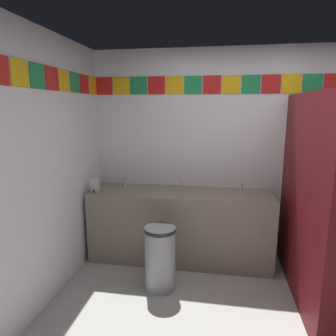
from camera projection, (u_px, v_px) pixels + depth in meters
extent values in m
cube|color=silver|center=(256.00, 155.00, 3.64)|extent=(3.99, 0.08, 2.51)
cube|color=red|center=(104.00, 86.00, 3.74)|extent=(0.21, 0.01, 0.21)
cube|color=yellow|center=(121.00, 86.00, 3.71)|extent=(0.21, 0.01, 0.21)
cube|color=#1E8C4C|center=(139.00, 86.00, 3.67)|extent=(0.21, 0.01, 0.21)
cube|color=red|center=(156.00, 85.00, 3.63)|extent=(0.21, 0.01, 0.21)
cube|color=yellow|center=(175.00, 85.00, 3.60)|extent=(0.21, 0.01, 0.21)
cube|color=#1E8C4C|center=(193.00, 85.00, 3.56)|extent=(0.21, 0.01, 0.21)
cube|color=red|center=(212.00, 85.00, 3.52)|extent=(0.21, 0.01, 0.21)
cube|color=yellow|center=(231.00, 85.00, 3.49)|extent=(0.21, 0.01, 0.21)
cube|color=#1E8C4C|center=(251.00, 84.00, 3.45)|extent=(0.21, 0.01, 0.21)
cube|color=red|center=(271.00, 84.00, 3.41)|extent=(0.21, 0.01, 0.21)
cube|color=yellow|center=(292.00, 84.00, 3.38)|extent=(0.21, 0.01, 0.21)
cube|color=#1E8C4C|center=(313.00, 84.00, 3.34)|extent=(0.21, 0.01, 0.21)
cube|color=red|center=(334.00, 83.00, 3.31)|extent=(0.21, 0.01, 0.21)
cube|color=silver|center=(15.00, 180.00, 2.38)|extent=(0.08, 3.21, 2.51)
cube|color=yellow|center=(20.00, 73.00, 2.32)|extent=(0.01, 0.21, 0.21)
cube|color=#1E8C4C|center=(37.00, 76.00, 2.55)|extent=(0.01, 0.21, 0.21)
cube|color=red|center=(52.00, 79.00, 2.77)|extent=(0.01, 0.21, 0.21)
cube|color=yellow|center=(64.00, 81.00, 2.99)|extent=(0.01, 0.21, 0.21)
cube|color=#1E8C4C|center=(75.00, 83.00, 3.21)|extent=(0.01, 0.21, 0.21)
cube|color=red|center=(84.00, 84.00, 3.43)|extent=(0.01, 0.21, 0.21)
cube|color=yellow|center=(93.00, 86.00, 3.65)|extent=(0.01, 0.21, 0.21)
cube|color=gray|center=(180.00, 226.00, 3.62)|extent=(2.13, 0.59, 0.85)
cube|color=gray|center=(183.00, 189.00, 3.82)|extent=(2.13, 0.03, 0.08)
cylinder|color=white|center=(122.00, 194.00, 3.64)|extent=(0.34, 0.34, 0.10)
cylinder|color=white|center=(180.00, 197.00, 3.52)|extent=(0.34, 0.34, 0.10)
cylinder|color=white|center=(242.00, 200.00, 3.41)|extent=(0.34, 0.34, 0.10)
cylinder|color=silver|center=(125.00, 185.00, 3.76)|extent=(0.04, 0.04, 0.05)
cylinder|color=silver|center=(124.00, 180.00, 3.70)|extent=(0.02, 0.06, 0.09)
cylinder|color=silver|center=(182.00, 187.00, 3.64)|extent=(0.04, 0.04, 0.05)
cylinder|color=silver|center=(181.00, 183.00, 3.58)|extent=(0.02, 0.06, 0.09)
cylinder|color=silver|center=(242.00, 190.00, 3.53)|extent=(0.04, 0.04, 0.05)
cylinder|color=silver|center=(242.00, 185.00, 3.46)|extent=(0.02, 0.06, 0.09)
cube|color=#B7BABF|center=(95.00, 185.00, 3.52)|extent=(0.09, 0.07, 0.16)
cylinder|color=black|center=(94.00, 191.00, 3.48)|extent=(0.02, 0.02, 0.03)
cube|color=maroon|center=(301.00, 198.00, 2.84)|extent=(0.04, 1.58, 1.96)
cylinder|color=silver|center=(334.00, 218.00, 2.07)|extent=(0.02, 0.02, 0.10)
cylinder|color=white|center=(335.00, 263.00, 3.20)|extent=(0.38, 0.38, 0.40)
cube|color=white|center=(331.00, 223.00, 3.33)|extent=(0.34, 0.17, 0.34)
cylinder|color=#999EA3|center=(160.00, 260.00, 3.04)|extent=(0.31, 0.31, 0.62)
cylinder|color=#262628|center=(160.00, 229.00, 2.98)|extent=(0.31, 0.31, 0.04)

